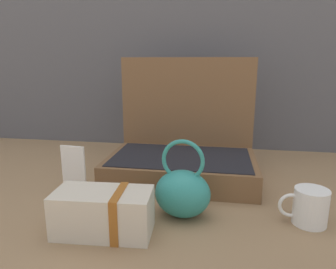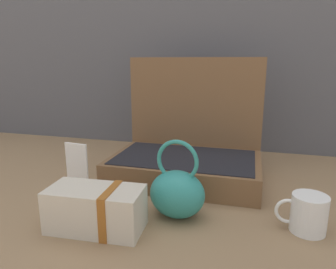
{
  "view_description": "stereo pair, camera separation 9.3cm",
  "coord_description": "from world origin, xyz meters",
  "px_view_note": "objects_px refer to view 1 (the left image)",
  "views": [
    {
      "loc": [
        0.17,
        -0.92,
        0.42
      ],
      "look_at": [
        0.03,
        -0.02,
        0.2
      ],
      "focal_mm": 32.7,
      "sensor_mm": 36.0,
      "label": 1
    },
    {
      "loc": [
        0.27,
        -0.9,
        0.42
      ],
      "look_at": [
        0.03,
        -0.02,
        0.2
      ],
      "focal_mm": 32.7,
      "sensor_mm": 36.0,
      "label": 2
    }
  ],
  "objects_px": {
    "open_suitcase": "(183,152)",
    "info_card_left": "(74,170)",
    "cream_toiletry_bag": "(105,212)",
    "coffee_mug": "(310,207)",
    "teal_pouch_handbag": "(183,192)"
  },
  "relations": [
    {
      "from": "teal_pouch_handbag",
      "to": "cream_toiletry_bag",
      "type": "xyz_separation_m",
      "value": [
        -0.18,
        -0.12,
        -0.02
      ]
    },
    {
      "from": "coffee_mug",
      "to": "info_card_left",
      "type": "xyz_separation_m",
      "value": [
        -0.69,
        0.07,
        0.03
      ]
    },
    {
      "from": "teal_pouch_handbag",
      "to": "info_card_left",
      "type": "distance_m",
      "value": 0.37
    },
    {
      "from": "cream_toiletry_bag",
      "to": "info_card_left",
      "type": "height_order",
      "value": "info_card_left"
    },
    {
      "from": "open_suitcase",
      "to": "coffee_mug",
      "type": "relative_size",
      "value": 4.15
    },
    {
      "from": "cream_toiletry_bag",
      "to": "info_card_left",
      "type": "distance_m",
      "value": 0.27
    },
    {
      "from": "cream_toiletry_bag",
      "to": "open_suitcase",
      "type": "bearing_deg",
      "value": 71.27
    },
    {
      "from": "cream_toiletry_bag",
      "to": "info_card_left",
      "type": "relative_size",
      "value": 1.53
    },
    {
      "from": "coffee_mug",
      "to": "open_suitcase",
      "type": "bearing_deg",
      "value": 141.36
    },
    {
      "from": "open_suitcase",
      "to": "teal_pouch_handbag",
      "type": "distance_m",
      "value": 0.31
    },
    {
      "from": "open_suitcase",
      "to": "coffee_mug",
      "type": "height_order",
      "value": "open_suitcase"
    },
    {
      "from": "open_suitcase",
      "to": "teal_pouch_handbag",
      "type": "xyz_separation_m",
      "value": [
        0.04,
        -0.3,
        -0.02
      ]
    },
    {
      "from": "open_suitcase",
      "to": "info_card_left",
      "type": "bearing_deg",
      "value": -145.87
    },
    {
      "from": "open_suitcase",
      "to": "info_card_left",
      "type": "relative_size",
      "value": 3.26
    },
    {
      "from": "open_suitcase",
      "to": "info_card_left",
      "type": "distance_m",
      "value": 0.39
    }
  ]
}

